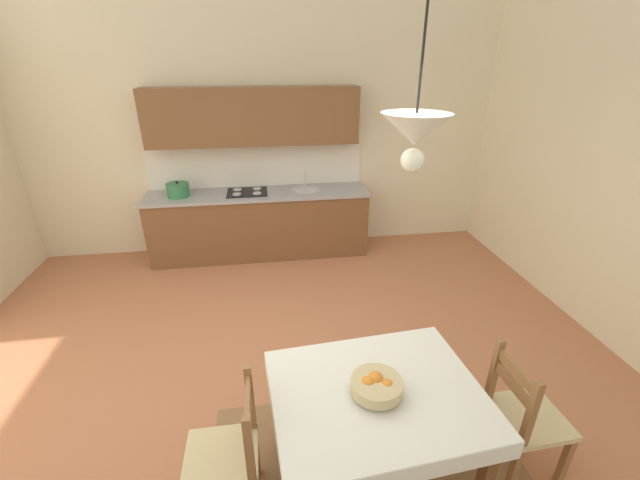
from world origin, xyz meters
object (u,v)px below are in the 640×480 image
Objects in this scene: kitchen_cabinetry at (258,194)px; dining_table at (376,408)px; dining_chair_tv_side at (229,456)px; fruit_bowl at (376,385)px; dining_chair_window_side at (523,417)px; pendant_lamp at (415,131)px.

dining_table is (0.66, -3.47, -0.24)m from kitchen_cabinetry.
kitchen_cabinetry is 3.13× the size of dining_chair_tv_side.
fruit_bowl reaches higher than dining_table.
dining_table is 1.40× the size of dining_chair_window_side.
kitchen_cabinetry is 2.24× the size of dining_table.
dining_chair_window_side is 1.05m from fruit_bowl.
dining_chair_tv_side is at bearing -93.57° from kitchen_cabinetry.
dining_chair_window_side and dining_chair_tv_side have the same top height.
pendant_lamp is (0.76, -3.40, 1.37)m from kitchen_cabinetry.
dining_table is at bearing 42.30° from fruit_bowl.
pendant_lamp is (0.10, 0.07, 1.61)m from dining_table.
dining_chair_tv_side is 1.16× the size of pendant_lamp.
dining_chair_window_side is (0.96, -0.05, -0.18)m from dining_table.
fruit_bowl is (-0.02, -0.01, 0.19)m from dining_table.
dining_chair_tv_side is at bearing -177.18° from fruit_bowl.
fruit_bowl is 0.37× the size of pendant_lamp.
dining_chair_tv_side is (-0.22, -3.53, -0.41)m from kitchen_cabinetry.
dining_chair_window_side is at bearing -65.24° from kitchen_cabinetry.
dining_chair_window_side reaches higher than dining_table.
pendant_lamp reaches higher than dining_chair_tv_side.
fruit_bowl is at bearing -137.70° from dining_table.
dining_chair_window_side is at bearing -3.17° from dining_table.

